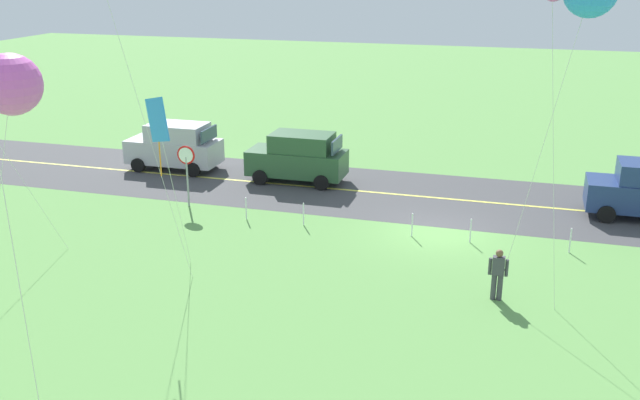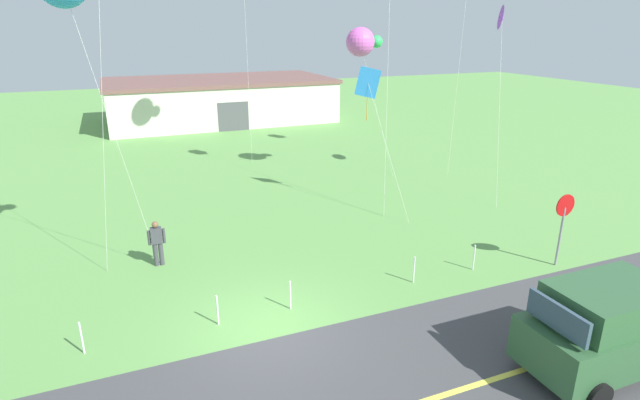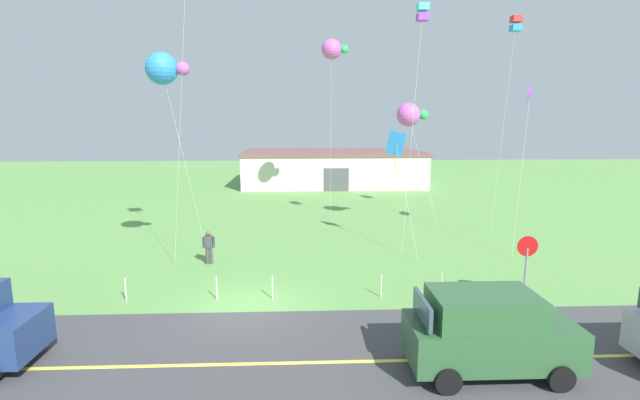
{
  "view_description": "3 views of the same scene",
  "coord_description": "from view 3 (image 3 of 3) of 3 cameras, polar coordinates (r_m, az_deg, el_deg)",
  "views": [
    {
      "loc": [
        -2.69,
        25.07,
        9.68
      ],
      "look_at": [
        3.6,
        3.31,
        2.0
      ],
      "focal_mm": 40.21,
      "sensor_mm": 36.0,
      "label": 1
    },
    {
      "loc": [
        -3.16,
        -11.34,
        7.8
      ],
      "look_at": [
        2.8,
        3.17,
        2.29
      ],
      "focal_mm": 28.12,
      "sensor_mm": 36.0,
      "label": 2
    },
    {
      "loc": [
        1.98,
        -15.74,
        6.71
      ],
      "look_at": [
        2.78,
        3.35,
        3.33
      ],
      "focal_mm": 25.54,
      "sensor_mm": 36.0,
      "label": 3
    }
  ],
  "objects": [
    {
      "name": "fence_post_0",
      "position": [
        18.79,
        -23.18,
        -10.27
      ],
      "size": [
        0.05,
        0.05,
        0.9
      ],
      "primitive_type": "cylinder",
      "color": "silver",
      "rests_on": "ground"
    },
    {
      "name": "kite_blue_mid",
      "position": [
        24.12,
        9.5,
        6.76
      ],
      "size": [
        1.18,
        3.08,
        6.17
      ],
      "color": "silver",
      "rests_on": "ground"
    },
    {
      "name": "ground_plane",
      "position": [
        17.24,
        -9.03,
        -13.18
      ],
      "size": [
        120.0,
        120.0,
        0.1
      ],
      "primitive_type": "cube",
      "color": "#60994C"
    },
    {
      "name": "fence_post_4",
      "position": [
        18.39,
        14.98,
        -10.22
      ],
      "size": [
        0.05,
        0.05,
        0.9
      ],
      "primitive_type": "cylinder",
      "color": "silver",
      "rests_on": "ground"
    },
    {
      "name": "car_suv_foreground",
      "position": [
        13.36,
        20.33,
        -15.21
      ],
      "size": [
        4.4,
        2.12,
        2.24
      ],
      "color": "#2D5633",
      "rests_on": "ground"
    },
    {
      "name": "fence_post_1",
      "position": [
        17.88,
        -12.82,
        -10.72
      ],
      "size": [
        0.05,
        0.05,
        0.9
      ],
      "primitive_type": "cylinder",
      "color": "silver",
      "rests_on": "ground"
    },
    {
      "name": "person_adult_near",
      "position": [
        22.05,
        -13.76,
        -5.63
      ],
      "size": [
        0.58,
        0.22,
        1.6
      ],
      "rotation": [
        0.0,
        0.0,
        6.0
      ],
      "color": "#3F3F47",
      "rests_on": "ground"
    },
    {
      "name": "kite_purple_back",
      "position": [
        28.12,
        11.14,
        10.43
      ],
      "size": [
        2.82,
        1.4,
        7.69
      ],
      "color": "silver",
      "rests_on": "ground"
    },
    {
      "name": "kite_cyan_top",
      "position": [
        33.49,
        1.56,
        18.37
      ],
      "size": [
        1.9,
        1.4,
        12.26
      ],
      "color": "silver",
      "rests_on": "ground"
    },
    {
      "name": "kite_orange_near",
      "position": [
        30.65,
        23.34,
        19.56
      ],
      "size": [
        1.53,
        1.56,
        12.67
      ],
      "color": "silver",
      "rests_on": "ground"
    },
    {
      "name": "kite_pink_drift",
      "position": [
        26.96,
        24.85,
        12.04
      ],
      "size": [
        2.24,
        3.66,
        8.66
      ],
      "color": "silver",
      "rests_on": "ground"
    },
    {
      "name": "fence_post_2",
      "position": [
        17.63,
        -5.98,
        -10.82
      ],
      "size": [
        0.05,
        0.05,
        0.9
      ],
      "primitive_type": "cylinder",
      "color": "silver",
      "rests_on": "ground"
    },
    {
      "name": "asphalt_road",
      "position": [
        13.66,
        -11.05,
        -19.57
      ],
      "size": [
        120.0,
        7.0,
        0.0
      ],
      "primitive_type": "cube",
      "color": "#424244",
      "rests_on": "ground"
    },
    {
      "name": "road_centre_stripe",
      "position": [
        13.66,
        -11.05,
        -19.56
      ],
      "size": [
        120.0,
        0.16,
        0.0
      ],
      "primitive_type": "cube",
      "color": "#E5E04C",
      "rests_on": "asphalt_road"
    },
    {
      "name": "kite_red_low",
      "position": [
        21.68,
        -19.04,
        15.3
      ],
      "size": [
        2.38,
        1.4,
        9.6
      ],
      "color": "silver",
      "rests_on": "ground"
    },
    {
      "name": "kite_green_far",
      "position": [
        26.05,
        12.73,
        21.89
      ],
      "size": [
        1.63,
        3.04,
        12.64
      ],
      "color": "silver",
      "rests_on": "ground"
    },
    {
      "name": "warehouse_distant",
      "position": [
        47.9,
        1.58,
        4.1
      ],
      "size": [
        18.36,
        10.2,
        3.5
      ],
      "color": "beige",
      "rests_on": "ground"
    },
    {
      "name": "stop_sign",
      "position": [
        18.34,
        24.49,
        -6.42
      ],
      "size": [
        0.76,
        0.08,
        2.56
      ],
      "color": "gray",
      "rests_on": "ground"
    },
    {
      "name": "fence_post_3",
      "position": [
        17.85,
        7.67,
        -10.59
      ],
      "size": [
        0.05,
        0.05,
        0.9
      ],
      "primitive_type": "cylinder",
      "color": "silver",
      "rests_on": "ground"
    }
  ]
}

